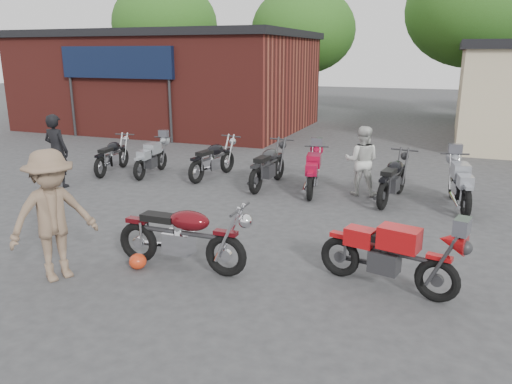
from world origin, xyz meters
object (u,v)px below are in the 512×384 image
(row_bike_3, at_px, (268,163))
(row_bike_6, at_px, (460,182))
(sportbike, at_px, (390,252))
(person_light, at_px, (362,161))
(person_dark, at_px, (57,151))
(row_bike_0, at_px, (112,154))
(vintage_motorcycle, at_px, (183,232))
(row_bike_4, at_px, (313,170))
(person_tan, at_px, (53,216))
(helmet, at_px, (138,261))
(row_bike_2, at_px, (213,157))
(row_bike_1, at_px, (151,156))
(row_bike_5, at_px, (393,176))

(row_bike_3, distance_m, row_bike_6, 4.61)
(sportbike, distance_m, person_light, 5.11)
(person_dark, xyz_separation_m, row_bike_0, (0.31, 1.83, -0.39))
(vintage_motorcycle, bearing_deg, row_bike_4, 81.51)
(vintage_motorcycle, xyz_separation_m, row_bike_4, (0.75, 5.19, -0.07))
(row_bike_6, bearing_deg, person_dark, 90.46)
(vintage_motorcycle, relative_size, person_light, 1.29)
(person_tan, bearing_deg, helmet, -24.21)
(person_light, xyz_separation_m, row_bike_2, (-4.11, 0.27, -0.26))
(helmet, bearing_deg, person_light, 65.50)
(person_dark, bearing_deg, row_bike_0, -97.62)
(person_dark, relative_size, row_bike_6, 0.92)
(row_bike_1, xyz_separation_m, row_bike_3, (3.52, -0.02, 0.08))
(helmet, relative_size, person_light, 0.17)
(row_bike_2, bearing_deg, person_tan, -165.48)
(person_dark, xyz_separation_m, row_bike_4, (6.28, 1.80, -0.37))
(row_bike_6, bearing_deg, person_tan, 126.85)
(row_bike_1, height_order, row_bike_2, row_bike_2)
(person_tan, xyz_separation_m, row_bike_3, (1.16, 6.32, -0.39))
(person_light, distance_m, row_bike_5, 0.87)
(sportbike, xyz_separation_m, row_bike_1, (-7.14, 4.90, -0.05))
(row_bike_5, bearing_deg, row_bike_0, 97.97)
(sportbike, relative_size, row_bike_6, 0.99)
(row_bike_3, bearing_deg, person_light, -85.85)
(row_bike_5, bearing_deg, vintage_motorcycle, 161.06)
(row_bike_3, bearing_deg, helmet, -179.57)
(helmet, distance_m, row_bike_3, 5.63)
(helmet, bearing_deg, sportbike, 10.66)
(sportbike, height_order, row_bike_1, sportbike)
(row_bike_4, bearing_deg, person_dark, 96.18)
(row_bike_2, height_order, row_bike_4, row_bike_2)
(helmet, bearing_deg, vintage_motorcycle, 20.52)
(person_light, distance_m, person_tan, 7.30)
(row_bike_2, xyz_separation_m, row_bike_3, (1.74, -0.34, 0.03))
(row_bike_1, bearing_deg, row_bike_3, -95.55)
(person_tan, bearing_deg, row_bike_1, 49.29)
(row_bike_0, bearing_deg, helmet, -149.69)
(row_bike_2, distance_m, row_bike_6, 6.36)
(row_bike_1, distance_m, row_bike_3, 3.52)
(person_dark, bearing_deg, row_bike_3, -156.71)
(sportbike, bearing_deg, person_light, 117.65)
(sportbike, distance_m, helmet, 3.93)
(person_light, distance_m, row_bike_0, 7.11)
(sportbike, relative_size, row_bike_5, 0.98)
(sportbike, bearing_deg, row_bike_0, 163.84)
(sportbike, xyz_separation_m, row_bike_6, (0.99, 4.67, 0.00))
(person_light, bearing_deg, row_bike_4, 6.18)
(row_bike_5, distance_m, row_bike_6, 1.45)
(row_bike_3, xyz_separation_m, row_bike_5, (3.16, -0.22, -0.01))
(row_bike_2, relative_size, row_bike_3, 0.95)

